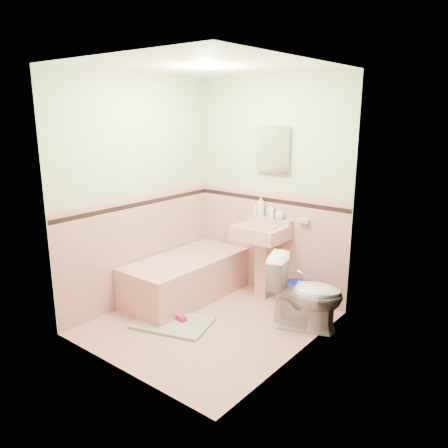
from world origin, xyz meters
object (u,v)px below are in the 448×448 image
Objects in this scene: medicine_cabinet at (274,149)px; soap_bottle_mid at (271,210)px; soap_bottle_right at (280,213)px; toilet at (305,293)px; soap_bottle_left at (261,206)px; sink at (261,262)px; bathtub at (186,279)px; bucket at (296,295)px; shoe at (181,317)px.

medicine_cabinet is 0.69m from soap_bottle_mid.
toilet is at bearing -38.99° from soap_bottle_right.
soap_bottle_left is 0.32× the size of toilet.
soap_bottle_mid reaches higher than sink.
soap_bottle_right is (0.12, 0.00, -0.02)m from soap_bottle_mid.
bathtub is 10.88× the size of soap_bottle_right.
sink is at bearing 46.52° from toilet.
soap_bottle_right is at bearing 157.76° from bucket.
sink is 1.74× the size of medicine_cabinet.
soap_bottle_left is 1.73× the size of soap_bottle_right.
medicine_cabinet is 2.94× the size of soap_bottle_mid.
bathtub is 0.89m from sink.
sink is 6.28× the size of shoe.
toilet is at bearing 45.36° from shoe.
sink is at bearing -174.39° from bucket.
soap_bottle_left reaches higher than soap_bottle_mid.
soap_bottle_left is at bearing -167.18° from medicine_cabinet.
toilet is at bearing -23.66° from sink.
bathtub is 6.28× the size of soap_bottle_left.
bucket is 1.31m from shoe.
shoe is at bearing -96.93° from soap_bottle_left.
bathtub is 1.32m from soap_bottle_right.
soap_bottle_right reaches higher than shoe.
bathtub reaches higher than bucket.
toilet is at bearing -35.63° from medicine_cabinet.
bucket reaches higher than shoe.
soap_bottle_mid reaches higher than toilet.
soap_bottle_right is (0.26, 0.00, -0.05)m from soap_bottle_left.
shoe is (0.40, -0.50, -0.17)m from bathtub.
soap_bottle_right is (0.12, 0.18, 0.56)m from sink.
sink is at bearing 85.97° from shoe.
soap_bottle_left is at bearing 167.00° from bucket.
bathtub is 1.78m from medicine_cabinet.
bathtub is 10.87× the size of shoe.
shoe is (-0.28, -1.03, -0.38)m from sink.
toilet is 2.62× the size of bucket.
sink reaches higher than bathtub.
shoe is (-0.15, -1.21, -0.99)m from soap_bottle_left.
toilet is 5.37× the size of shoe.
soap_bottle_left is 1.23m from toilet.
medicine_cabinet reaches higher than toilet.
soap_bottle_left is 1.09m from bucket.
soap_bottle_left reaches higher than bucket.
soap_bottle_left is (-0.13, -0.03, -0.65)m from medicine_cabinet.
soap_bottle_left is at bearing 180.00° from soap_bottle_mid.
bucket is at bearing 5.61° from sink.
soap_bottle_right reaches higher than sink.
shoe is (-0.28, -1.21, -0.95)m from soap_bottle_mid.
soap_bottle_left is at bearing 40.24° from toilet.
bathtub reaches higher than shoe.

